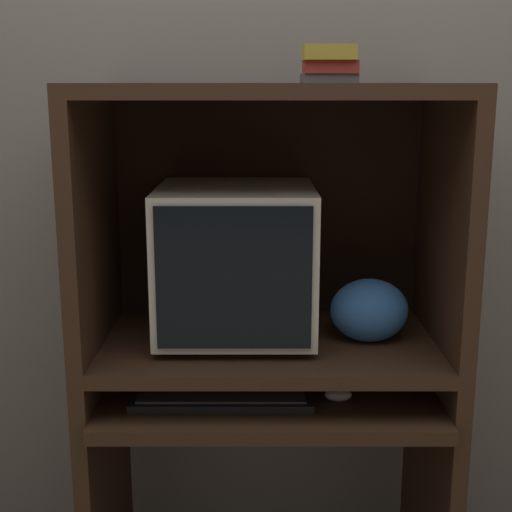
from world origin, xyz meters
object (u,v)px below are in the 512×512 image
Objects in this scene: snack_bag at (366,310)px; keyboard at (219,398)px; book_stack at (326,65)px; crt_monitor at (233,260)px; mouse at (335,394)px.

keyboard is at bearing -163.52° from snack_bag.
snack_bag is at bearing 16.48° from keyboard.
book_stack is (0.27, 0.11, 0.83)m from keyboard.
snack_bag is at bearing -7.52° from crt_monitor.
crt_monitor is at bearing 172.48° from snack_bag.
book_stack is at bearing 22.52° from keyboard.
mouse is 0.24m from snack_bag.
mouse is 0.34× the size of snack_bag.
mouse is 0.51× the size of book_stack.
keyboard is 0.30m from mouse.
crt_monitor reaches higher than keyboard.
crt_monitor is 0.36m from keyboard.
book_stack is at bearing 108.25° from mouse.
snack_bag is (0.39, 0.11, 0.20)m from keyboard.
book_stack is (-0.03, 0.10, 0.82)m from mouse.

